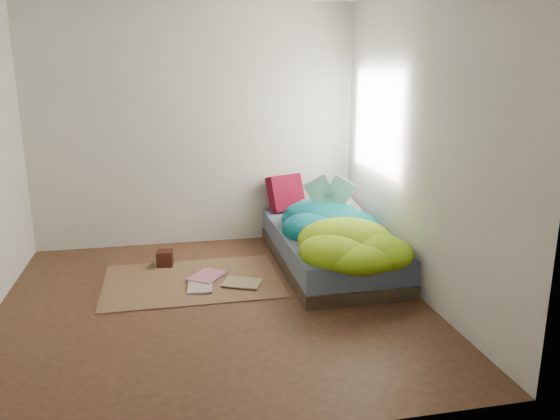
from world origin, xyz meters
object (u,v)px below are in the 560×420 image
at_px(pillow_magenta, 286,193).
at_px(floor_book_a, 188,287).
at_px(bed, 329,249).
at_px(floor_book_b, 195,274).
at_px(wooden_box, 165,258).
at_px(open_book, 330,181).

distance_m(pillow_magenta, floor_book_a, 1.81).
height_order(bed, floor_book_b, bed).
distance_m(bed, floor_book_b, 1.34).
distance_m(bed, wooden_box, 1.64).
xyz_separation_m(pillow_magenta, wooden_box, (-1.37, -0.63, -0.45)).
bearing_deg(floor_book_b, pillow_magenta, 78.15).
height_order(wooden_box, floor_book_b, wooden_box).
xyz_separation_m(open_book, floor_book_a, (-1.47, -0.57, -0.78)).
relative_size(floor_book_a, floor_book_b, 0.87).
bearing_deg(bed, wooden_box, 169.99).
distance_m(bed, floor_book_a, 1.47).
xyz_separation_m(wooden_box, floor_book_a, (0.19, -0.64, -0.06)).
bearing_deg(open_book, floor_book_a, -143.03).
xyz_separation_m(bed, floor_book_b, (-1.33, -0.07, -0.14)).
relative_size(bed, floor_book_b, 5.92).
distance_m(open_book, wooden_box, 1.82).
xyz_separation_m(open_book, wooden_box, (-1.67, 0.07, -0.72)).
bearing_deg(open_book, pillow_magenta, 128.75).
height_order(wooden_box, floor_book_a, wooden_box).
height_order(open_book, floor_book_a, open_book).
xyz_separation_m(wooden_box, floor_book_b, (0.28, -0.35, -0.06)).
bearing_deg(pillow_magenta, floor_book_b, -159.68).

